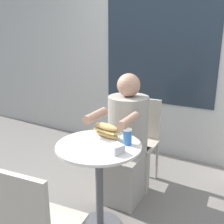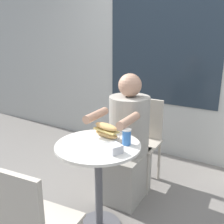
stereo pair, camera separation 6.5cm
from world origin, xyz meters
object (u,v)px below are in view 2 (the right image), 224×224
Objects in this scene: cafe_table at (98,169)px; diner_chair at (143,133)px; seated_diner at (127,146)px; sandwich_on_plate at (106,131)px; empty_chair_across at (29,223)px; drink_cup at (127,137)px.

diner_chair is (-0.05, 0.86, -0.00)m from cafe_table.
sandwich_on_plate is at bearing 89.35° from seated_diner.
diner_chair is at bearing 85.27° from empty_chair_across.
sandwich_on_plate is 0.20m from drink_cup.
empty_chair_across is (0.06, -1.20, 0.02)m from seated_diner.
drink_cup reaches higher than cafe_table.
diner_chair reaches higher than drink_cup.
cafe_table is 0.83× the size of diner_chair.
seated_diner is at bearing 118.14° from drink_cup.
diner_chair is at bearing 92.07° from sandwich_on_plate.
seated_diner is 0.46m from sandwich_on_plate.
drink_cup is at bearing 103.06° from diner_chair.
empty_chair_across is at bearing -88.14° from cafe_table.
empty_chair_across reaches higher than sandwich_on_plate.
empty_chair_across is 0.87m from sandwich_on_plate.
seated_diner is at bearing 92.80° from sandwich_on_plate.
seated_diner is 9.85× the size of drink_cup.
empty_chair_across is 0.85m from drink_cup.
seated_diner is 4.93× the size of sandwich_on_plate.
cafe_table is at bearing -148.05° from drink_cup.
diner_chair is 0.74× the size of seated_diner.
empty_chair_across is at bearing 89.04° from diner_chair.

